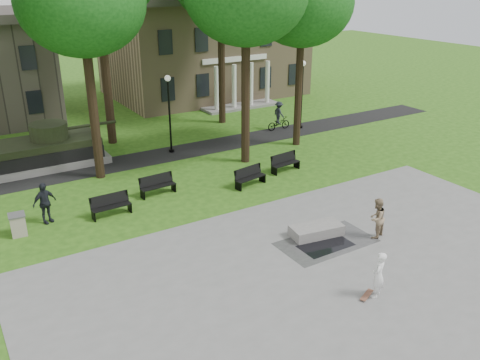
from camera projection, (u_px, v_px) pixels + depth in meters
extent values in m
plane|color=#275113|center=(282.00, 235.00, 21.38)|extent=(120.00, 120.00, 0.00)
cube|color=gray|center=(367.00, 295.00, 17.43)|extent=(22.00, 16.00, 0.02)
cube|color=black|center=(166.00, 155.00, 30.85)|extent=(44.00, 2.60, 0.01)
cube|color=#9E8460|center=(203.00, 48.00, 45.22)|extent=(16.00, 11.00, 8.00)
cube|color=silver|center=(235.00, 59.00, 40.95)|extent=(6.00, 0.30, 0.40)
cylinder|color=black|center=(93.00, 105.00, 25.98)|extent=(0.48, 0.48, 8.00)
ellipsoid|color=#104410|center=(81.00, 1.00, 24.08)|extent=(6.20, 6.20, 5.27)
cylinder|color=black|center=(246.00, 91.00, 28.21)|extent=(0.50, 0.50, 8.32)
cylinder|color=black|center=(299.00, 85.00, 31.29)|extent=(0.46, 0.46, 7.68)
ellipsoid|color=#104410|center=(302.00, 3.00, 29.47)|extent=(6.00, 6.00, 5.10)
cylinder|color=black|center=(106.00, 71.00, 31.28)|extent=(0.54, 0.54, 9.28)
cylinder|color=black|center=(222.00, 63.00, 35.91)|extent=(0.50, 0.50, 8.64)
cylinder|color=black|center=(170.00, 117.00, 30.50)|extent=(0.12, 0.12, 4.40)
sphere|color=silver|center=(168.00, 78.00, 29.61)|extent=(0.36, 0.36, 0.36)
cylinder|color=black|center=(172.00, 151.00, 31.30)|extent=(0.32, 0.32, 0.16)
cylinder|color=black|center=(302.00, 97.00, 35.33)|extent=(0.12, 0.12, 4.40)
sphere|color=silver|center=(303.00, 63.00, 34.44)|extent=(0.36, 0.36, 0.36)
cylinder|color=black|center=(300.00, 127.00, 36.14)|extent=(0.32, 0.32, 0.16)
cube|color=gray|center=(48.00, 161.00, 29.21)|extent=(6.50, 3.40, 0.40)
cube|color=black|center=(46.00, 149.00, 28.93)|extent=(5.80, 2.80, 1.10)
cube|color=black|center=(52.00, 159.00, 27.94)|extent=(5.80, 0.35, 0.70)
cube|color=black|center=(41.00, 146.00, 30.07)|extent=(5.80, 0.35, 0.70)
cylinder|color=black|center=(49.00, 131.00, 28.70)|extent=(2.10, 2.10, 0.90)
cylinder|color=black|center=(89.00, 125.00, 29.81)|extent=(3.20, 0.18, 0.18)
cube|color=black|center=(326.00, 246.00, 20.55)|extent=(2.20, 1.20, 0.00)
cube|color=gray|center=(316.00, 230.00, 21.28)|extent=(2.33, 1.33, 0.45)
cube|color=brown|center=(367.00, 296.00, 17.31)|extent=(0.79, 0.49, 0.07)
imported|color=white|center=(379.00, 275.00, 17.01)|extent=(0.74, 0.66, 1.69)
imported|color=#937D5F|center=(377.00, 218.00, 20.92)|extent=(1.00, 0.89, 1.73)
imported|color=black|center=(45.00, 203.00, 22.15)|extent=(1.19, 0.81, 1.88)
imported|color=black|center=(279.00, 123.00, 35.60)|extent=(1.79, 0.63, 0.94)
imported|color=#20212A|center=(279.00, 113.00, 35.31)|extent=(0.58, 1.01, 1.56)
cube|color=black|center=(111.00, 207.00, 22.94)|extent=(1.81, 0.50, 0.05)
cube|color=black|center=(109.00, 199.00, 23.00)|extent=(1.80, 0.20, 0.50)
cube|color=black|center=(93.00, 216.00, 22.61)|extent=(0.07, 0.45, 0.45)
cube|color=black|center=(130.00, 207.00, 23.44)|extent=(0.07, 0.45, 0.45)
cube|color=black|center=(158.00, 186.00, 25.13)|extent=(1.82, 0.55, 0.05)
cube|color=black|center=(156.00, 179.00, 25.19)|extent=(1.81, 0.25, 0.50)
cube|color=black|center=(142.00, 194.00, 24.81)|extent=(0.08, 0.45, 0.45)
cube|color=black|center=(174.00, 187.00, 25.63)|extent=(0.08, 0.45, 0.45)
cube|color=black|center=(251.00, 178.00, 26.17)|extent=(1.85, 0.77, 0.05)
cube|color=black|center=(248.00, 171.00, 26.23)|extent=(1.80, 0.47, 0.50)
cube|color=black|center=(236.00, 185.00, 25.84)|extent=(0.14, 0.45, 0.45)
cube|color=black|center=(264.00, 179.00, 26.67)|extent=(0.14, 0.45, 0.45)
cube|color=black|center=(286.00, 164.00, 28.11)|extent=(1.84, 0.65, 0.05)
cube|color=black|center=(284.00, 157.00, 28.17)|extent=(1.81, 0.36, 0.50)
cube|color=black|center=(273.00, 170.00, 27.79)|extent=(0.11, 0.45, 0.45)
cube|color=black|center=(298.00, 165.00, 28.61)|extent=(0.11, 0.45, 0.45)
cube|color=gray|center=(18.00, 225.00, 21.26)|extent=(0.64, 0.64, 0.90)
cube|color=#4C4C4C|center=(16.00, 215.00, 21.08)|extent=(0.71, 0.71, 0.06)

